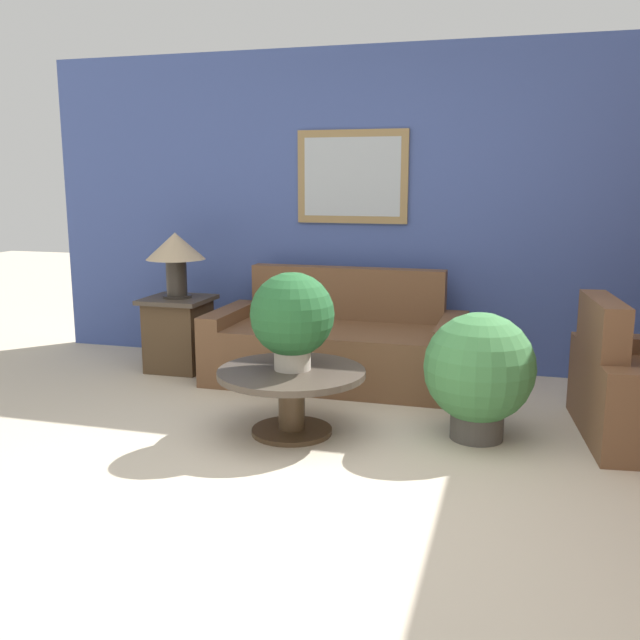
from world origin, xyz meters
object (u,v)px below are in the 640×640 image
Objects in this scene: table_lamp at (175,251)px; potted_plant_floor at (479,371)px; couch_main at (337,346)px; coffee_table at (292,387)px; side_table at (179,333)px; potted_plant_on_table at (292,317)px.

table_lamp is 0.68× the size of potted_plant_floor.
table_lamp reaches higher than couch_main.
coffee_table is 1.51× the size of side_table.
coffee_table is at bearing -88.75° from couch_main.
couch_main is at bearing 91.25° from coffee_table.
potted_plant_on_table is at bearing 77.96° from coffee_table.
table_lamp is at bearing -179.00° from couch_main.
couch_main reaches higher than coffee_table.
table_lamp is at bearing 139.44° from potted_plant_on_table.
couch_main is 1.34m from side_table.
coffee_table is at bearing -102.04° from potted_plant_on_table.
coffee_table is 0.44m from potted_plant_on_table.
side_table is at bearing 90.00° from table_lamp.
coffee_table is 1.17× the size of potted_plant_floor.
table_lamp reaches higher than potted_plant_floor.
side_table is 1.86m from potted_plant_on_table.
table_lamp is 1.82m from potted_plant_on_table.
couch_main is 3.24× the size of potted_plant_on_table.
potted_plant_floor is (1.11, 0.21, -0.31)m from potted_plant_on_table.
potted_plant_on_table is 0.77× the size of potted_plant_floor.
couch_main is 3.68× the size of table_lamp.
potted_plant_on_table is (1.37, -1.17, 0.43)m from side_table.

